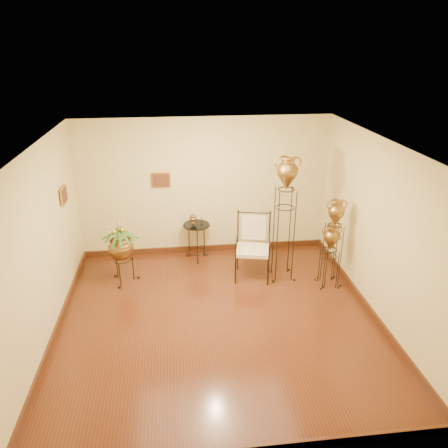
{
  "coord_description": "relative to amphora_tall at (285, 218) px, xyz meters",
  "views": [
    {
      "loc": [
        -0.59,
        -5.79,
        4.13
      ],
      "look_at": [
        0.25,
        1.3,
        1.1
      ],
      "focal_mm": 35.0,
      "sensor_mm": 36.0,
      "label": 1
    }
  ],
  "objects": [
    {
      "name": "armchair",
      "position": [
        -0.55,
        0.04,
        -0.58
      ],
      "size": [
        0.8,
        0.77,
        1.21
      ],
      "rotation": [
        0.0,
        0.0,
        -0.22
      ],
      "color": "#2C2316",
      "rests_on": "ground"
    },
    {
      "name": "ground",
      "position": [
        -1.33,
        -1.24,
        -1.19
      ],
      "size": [
        5.0,
        5.0,
        0.0
      ],
      "primitive_type": "plane",
      "color": "#552414",
      "rests_on": "ground"
    },
    {
      "name": "side_table",
      "position": [
        -1.53,
        0.91,
        -0.79
      ],
      "size": [
        0.66,
        0.66,
        0.96
      ],
      "rotation": [
        0.0,
        0.0,
        0.31
      ],
      "color": "#2C2316",
      "rests_on": "ground"
    },
    {
      "name": "amphora_mid",
      "position": [
        0.82,
        -0.32,
        -0.37
      ],
      "size": [
        0.43,
        0.43,
        1.62
      ],
      "rotation": [
        0.0,
        0.0,
        0.19
      ],
      "color": "#2C2316",
      "rests_on": "ground"
    },
    {
      "name": "planter_urn",
      "position": [
        -2.93,
        0.17,
        -0.46
      ],
      "size": [
        0.88,
        0.88,
        1.3
      ],
      "rotation": [
        0.0,
        0.0,
        0.32
      ],
      "color": "#2C2316",
      "rests_on": "ground"
    },
    {
      "name": "room_shell",
      "position": [
        -1.34,
        -1.23,
        0.54
      ],
      "size": [
        5.02,
        5.02,
        2.81
      ],
      "color": "beige",
      "rests_on": "ground"
    },
    {
      "name": "amphora_tall",
      "position": [
        0.0,
        0.0,
        0.0
      ],
      "size": [
        0.52,
        0.52,
        2.33
      ],
      "rotation": [
        0.0,
        0.0,
        0.15
      ],
      "color": "#2C2316",
      "rests_on": "ground"
    },
    {
      "name": "amphora_short",
      "position": [
        0.75,
        -0.39,
        -0.6
      ],
      "size": [
        0.45,
        0.45,
        1.18
      ],
      "rotation": [
        0.0,
        0.0,
        0.31
      ],
      "color": "#2C2316",
      "rests_on": "ground"
    }
  ]
}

